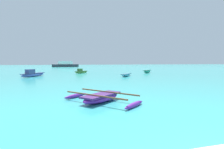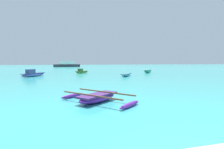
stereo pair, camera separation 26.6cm
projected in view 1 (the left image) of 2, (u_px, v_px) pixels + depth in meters
moored_boat_0 at (33, 74)px, 22.12m from camera, size 2.64×3.92×0.95m
moored_boat_1 at (81, 72)px, 28.96m from camera, size 2.45×2.40×0.78m
moored_boat_2 at (126, 75)px, 22.86m from camera, size 2.39×3.01×0.34m
moored_boat_3 at (101, 98)px, 8.15m from camera, size 3.50×3.74×0.42m
moored_boat_4 at (147, 71)px, 29.87m from camera, size 2.31×2.24×0.48m
distant_ferry at (65, 65)px, 67.23m from camera, size 9.84×2.16×2.16m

